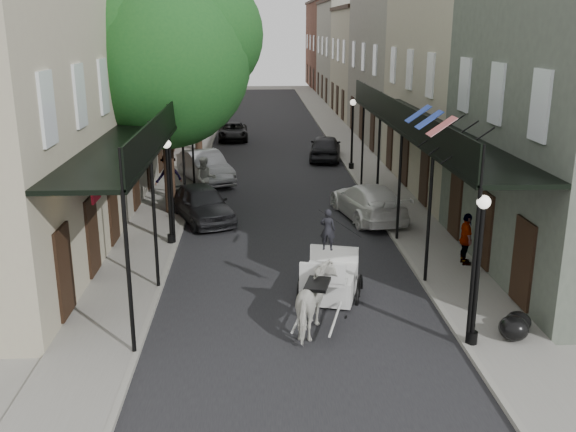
{
  "coord_description": "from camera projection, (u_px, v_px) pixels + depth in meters",
  "views": [
    {
      "loc": [
        -1.07,
        -15.8,
        7.49
      ],
      "look_at": [
        -0.05,
        4.1,
        1.6
      ],
      "focal_mm": 40.0,
      "sensor_mm": 36.0,
      "label": 1
    }
  ],
  "objects": [
    {
      "name": "building_row_left",
      "position": [
        145.0,
        61.0,
        44.13
      ],
      "size": [
        5.0,
        80.0,
        10.5
      ],
      "primitive_type": "cube",
      "color": "#A49E83",
      "rests_on": "ground"
    },
    {
      "name": "building_row_right",
      "position": [
        392.0,
        60.0,
        44.97
      ],
      "size": [
        5.0,
        80.0,
        10.5
      ],
      "primitive_type": "cube",
      "color": "gray",
      "rests_on": "ground"
    },
    {
      "name": "lamppost_right_far",
      "position": [
        352.0,
        133.0,
        34.17
      ],
      "size": [
        0.32,
        0.32,
        3.71
      ],
      "color": "black",
      "rests_on": "sidewalk_right"
    },
    {
      "name": "gallery_right",
      "position": [
        418.0,
        126.0,
        23.08
      ],
      "size": [
        2.2,
        18.05,
        4.88
      ],
      "color": "black",
      "rests_on": "sidewalk_right"
    },
    {
      "name": "carriage",
      "position": [
        332.0,
        257.0,
        18.53
      ],
      "size": [
        2.14,
        2.77,
        2.83
      ],
      "rotation": [
        0.0,
        0.0,
        -0.26
      ],
      "color": "black",
      "rests_on": "ground"
    },
    {
      "name": "sidewalk_right",
      "position": [
        362.0,
        162.0,
        36.69
      ],
      "size": [
        2.2,
        90.0,
        0.12
      ],
      "primitive_type": "cube",
      "color": "gray",
      "rests_on": "ground"
    },
    {
      "name": "ground",
      "position": [
        297.0,
        316.0,
        17.31
      ],
      "size": [
        140.0,
        140.0,
        0.0
      ],
      "primitive_type": "plane",
      "color": "gray",
      "rests_on": "ground"
    },
    {
      "name": "car_right_near",
      "position": [
        368.0,
        201.0,
        25.9
      ],
      "size": [
        2.88,
        5.21,
        1.43
      ],
      "primitive_type": "imported",
      "rotation": [
        0.0,
        0.0,
        3.33
      ],
      "color": "white",
      "rests_on": "ground"
    },
    {
      "name": "car_left_far",
      "position": [
        233.0,
        131.0,
        44.01
      ],
      "size": [
        2.1,
        4.29,
        1.18
      ],
      "primitive_type": "imported",
      "rotation": [
        0.0,
        0.0,
        0.03
      ],
      "color": "black",
      "rests_on": "ground"
    },
    {
      "name": "tree_near",
      "position": [
        174.0,
        54.0,
        25.01
      ],
      "size": [
        7.31,
        6.8,
        9.63
      ],
      "color": "#382619",
      "rests_on": "sidewalk_left"
    },
    {
      "name": "road",
      "position": [
        275.0,
        164.0,
        36.46
      ],
      "size": [
        8.0,
        90.0,
        0.01
      ],
      "primitive_type": "cube",
      "color": "black",
      "rests_on": "ground"
    },
    {
      "name": "pedestrian_walking",
      "position": [
        205.0,
        179.0,
        28.47
      ],
      "size": [
        1.08,
        0.9,
        1.99
      ],
      "primitive_type": "imported",
      "rotation": [
        0.0,
        0.0,
        0.17
      ],
      "color": "#B9BBB0",
      "rests_on": "ground"
    },
    {
      "name": "pedestrian_sidewalk_left",
      "position": [
        169.0,
        176.0,
        28.6
      ],
      "size": [
        1.46,
        1.27,
        1.96
      ],
      "primitive_type": "imported",
      "rotation": [
        0.0,
        0.0,
        3.67
      ],
      "color": "gray",
      "rests_on": "sidewalk_left"
    },
    {
      "name": "lamppost_right_near",
      "position": [
        478.0,
        269.0,
        15.01
      ],
      "size": [
        0.32,
        0.32,
        3.71
      ],
      "color": "black",
      "rests_on": "sidewalk_right"
    },
    {
      "name": "car_left_near",
      "position": [
        202.0,
        203.0,
        25.56
      ],
      "size": [
        3.22,
        4.63,
        1.46
      ],
      "primitive_type": "imported",
      "rotation": [
        0.0,
        0.0,
        0.39
      ],
      "color": "black",
      "rests_on": "ground"
    },
    {
      "name": "sidewalk_left",
      "position": [
        186.0,
        164.0,
        36.2
      ],
      "size": [
        2.2,
        90.0,
        0.12
      ],
      "primitive_type": "cube",
      "color": "gray",
      "rests_on": "ground"
    },
    {
      "name": "car_right_far",
      "position": [
        325.0,
        147.0,
        37.4
      ],
      "size": [
        2.32,
        4.54,
        1.48
      ],
      "primitive_type": "imported",
      "rotation": [
        0.0,
        0.0,
        3.01
      ],
      "color": "black",
      "rests_on": "ground"
    },
    {
      "name": "lamppost_left",
      "position": [
        169.0,
        190.0,
        22.27
      ],
      "size": [
        0.32,
        0.32,
        3.71
      ],
      "color": "black",
      "rests_on": "sidewalk_left"
    },
    {
      "name": "pedestrian_sidewalk_right",
      "position": [
        466.0,
        239.0,
        20.51
      ],
      "size": [
        0.46,
        1.02,
        1.7
      ],
      "primitive_type": "imported",
      "rotation": [
        0.0,
        0.0,
        1.52
      ],
      "color": "gray",
      "rests_on": "sidewalk_right"
    },
    {
      "name": "gallery_left",
      "position": [
        150.0,
        128.0,
        22.61
      ],
      "size": [
        2.2,
        18.05,
        4.88
      ],
      "color": "black",
      "rests_on": "sidewalk_left"
    },
    {
      "name": "tree_far",
      "position": [
        201.0,
        55.0,
        38.6
      ],
      "size": [
        6.45,
        6.0,
        8.61
      ],
      "color": "#382619",
      "rests_on": "sidewalk_left"
    },
    {
      "name": "trash_bags",
      "position": [
        515.0,
        326.0,
        15.82
      ],
      "size": [
        0.98,
        1.13,
        0.62
      ],
      "color": "black",
      "rests_on": "sidewalk_right"
    },
    {
      "name": "horse",
      "position": [
        316.0,
        302.0,
        16.13
      ],
      "size": [
        1.4,
        2.17,
        1.69
      ],
      "primitive_type": "imported",
      "rotation": [
        0.0,
        0.0,
        2.88
      ],
      "color": "silver",
      "rests_on": "ground"
    },
    {
      "name": "car_left_mid",
      "position": [
        205.0,
        167.0,
        32.06
      ],
      "size": [
        3.32,
        4.92,
        1.53
      ],
      "primitive_type": "imported",
      "rotation": [
        0.0,
        0.0,
        0.4
      ],
      "color": "#A6A6AB",
      "rests_on": "ground"
    }
  ]
}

